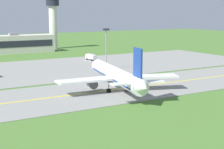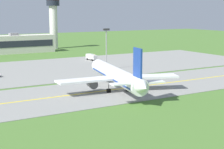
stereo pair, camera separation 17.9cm
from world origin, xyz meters
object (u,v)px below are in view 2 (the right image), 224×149
apron_light_mast (106,44)px  control_tower (53,18)px  airplane_lead (116,75)px  service_truck_catering (91,57)px

apron_light_mast → control_tower: bearing=81.8°
airplane_lead → apron_light_mast: size_ratio=2.68×
airplane_lead → apron_light_mast: 35.00m
control_tower → apron_light_mast: bearing=-98.2°
service_truck_catering → control_tower: control_tower is taller
control_tower → apron_light_mast: 81.06m
airplane_lead → service_truck_catering: (21.74, 56.65, -2.60)m
airplane_lead → service_truck_catering: airplane_lead is taller
airplane_lead → apron_light_mast: bearing=64.9°
service_truck_catering → apron_light_mast: (-7.03, -25.32, 7.79)m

